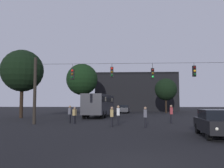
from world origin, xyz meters
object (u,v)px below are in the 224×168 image
object	(u,v)px
tree_behind_building	(82,79)
car_far_left	(124,109)
pedestrian_crossing_center	(70,113)
pedestrian_crossing_right	(75,114)
tree_left_silhouette	(166,89)
pedestrian_trailing	(118,114)
pedestrian_crossing_left	(112,115)
car_near_right	(217,123)
pedestrian_near_bus	(145,116)
tree_right_far	(22,71)
pedestrian_far_side	(171,113)
city_bus	(100,103)

from	to	relation	value
tree_behind_building	car_far_left	bearing A→B (deg)	-6.80
pedestrian_crossing_center	pedestrian_crossing_right	distance (m)	0.97
pedestrian_crossing_center	tree_left_silhouette	world-z (taller)	tree_left_silhouette
pedestrian_trailing	pedestrian_crossing_left	bearing A→B (deg)	-109.36
car_near_right	tree_left_silhouette	bearing A→B (deg)	85.56
car_near_right	pedestrian_near_bus	bearing A→B (deg)	127.25
tree_behind_building	tree_right_far	size ratio (longest dim) A/B	1.09
pedestrian_crossing_left	pedestrian_near_bus	distance (m)	2.68
car_far_left	pedestrian_crossing_center	size ratio (longest dim) A/B	2.70
pedestrian_trailing	pedestrian_near_bus	bearing A→B (deg)	-42.43
pedestrian_far_side	tree_right_far	bearing A→B (deg)	158.05
car_far_left	pedestrian_crossing_left	size ratio (longest dim) A/B	2.78
pedestrian_trailing	pedestrian_far_side	bearing A→B (deg)	24.12
pedestrian_crossing_center	pedestrian_crossing_left	bearing A→B (deg)	-38.88
pedestrian_crossing_left	pedestrian_crossing_right	size ratio (longest dim) A/B	1.06
pedestrian_far_side	pedestrian_trailing	bearing A→B (deg)	-155.88
tree_right_far	pedestrian_crossing_center	bearing A→B (deg)	-42.19
city_bus	pedestrian_crossing_right	size ratio (longest dim) A/B	7.38
car_near_right	tree_behind_building	size ratio (longest dim) A/B	0.47
car_far_left	tree_right_far	distance (m)	20.48
tree_left_silhouette	pedestrian_crossing_left	bearing A→B (deg)	-108.19
pedestrian_crossing_left	pedestrian_trailing	bearing A→B (deg)	70.64
car_near_right	pedestrian_crossing_left	world-z (taller)	pedestrian_crossing_left
car_far_left	tree_left_silhouette	bearing A→B (deg)	6.41
pedestrian_crossing_right	pedestrian_trailing	xyz separation A→B (m)	(4.06, -1.31, 0.11)
car_far_left	tree_left_silhouette	size ratio (longest dim) A/B	0.68
pedestrian_crossing_left	pedestrian_far_side	size ratio (longest dim) A/B	0.93
pedestrian_trailing	car_far_left	bearing A→B (deg)	89.21
pedestrian_crossing_left	tree_left_silhouette	distance (m)	28.09
pedestrian_near_bus	tree_right_far	world-z (taller)	tree_right_far
city_bus	pedestrian_crossing_right	xyz separation A→B (m)	(-1.14, -10.91, -1.02)
tree_left_silhouette	tree_behind_building	distance (m)	16.12
car_far_left	pedestrian_crossing_right	world-z (taller)	car_far_left
car_near_right	pedestrian_crossing_right	size ratio (longest dim) A/B	2.95
car_near_right	pedestrian_far_side	size ratio (longest dim) A/B	2.60
pedestrian_trailing	pedestrian_crossing_right	bearing A→B (deg)	162.08
pedestrian_near_bus	pedestrian_crossing_left	bearing A→B (deg)	166.51
city_bus	pedestrian_crossing_center	world-z (taller)	city_bus
car_far_left	pedestrian_trailing	bearing A→B (deg)	-90.79
car_near_right	pedestrian_trailing	distance (m)	8.85
pedestrian_crossing_right	tree_behind_building	size ratio (longest dim) A/B	0.16
pedestrian_crossing_right	tree_left_silhouette	xyz separation A→B (m)	(12.29, 23.82, 3.62)
pedestrian_trailing	tree_behind_building	world-z (taller)	tree_behind_building
tree_right_far	tree_behind_building	bearing A→B (deg)	73.21
pedestrian_crossing_right	pedestrian_near_bus	distance (m)	7.01
pedestrian_crossing_left	car_near_right	bearing A→B (deg)	-40.83
car_far_left	pedestrian_crossing_center	bearing A→B (deg)	-102.70
city_bus	car_far_left	xyz separation A→B (m)	(3.25, 12.03, -1.07)
tree_behind_building	tree_right_far	distance (m)	16.70
pedestrian_crossing_center	tree_left_silhouette	distance (m)	26.68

